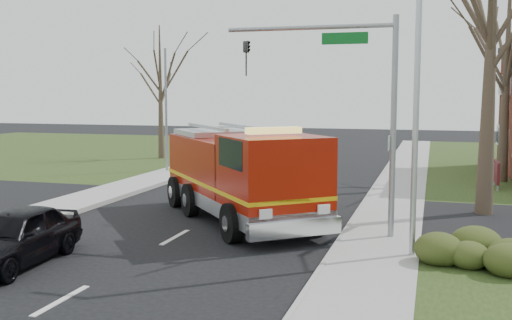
# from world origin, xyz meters

# --- Properties ---
(ground) EXTENTS (120.00, 120.00, 0.00)m
(ground) POSITION_xyz_m (0.00, 0.00, 0.00)
(ground) COLOR black
(ground) RESTS_ON ground
(sidewalk_right) EXTENTS (2.40, 80.00, 0.15)m
(sidewalk_right) POSITION_xyz_m (6.20, 0.00, 0.07)
(sidewalk_right) COLOR gray
(sidewalk_right) RESTS_ON ground
(sidewalk_left) EXTENTS (2.40, 80.00, 0.15)m
(sidewalk_left) POSITION_xyz_m (-6.20, 0.00, 0.07)
(sidewalk_left) COLOR gray
(sidewalk_left) RESTS_ON ground
(health_center_sign) EXTENTS (0.12, 2.00, 1.40)m
(health_center_sign) POSITION_xyz_m (10.50, 12.50, 0.88)
(health_center_sign) COLOR #4C1116
(health_center_sign) RESTS_ON ground
(hedge_corner) EXTENTS (2.80, 2.00, 0.90)m
(hedge_corner) POSITION_xyz_m (9.00, -1.00, 0.58)
(hedge_corner) COLOR #2F3B15
(hedge_corner) RESTS_ON lawn_right
(bare_tree_near) EXTENTS (6.00, 6.00, 12.00)m
(bare_tree_near) POSITION_xyz_m (9.50, 6.00, 7.41)
(bare_tree_near) COLOR #382B21
(bare_tree_near) RESTS_ON ground
(bare_tree_far) EXTENTS (5.25, 5.25, 10.50)m
(bare_tree_far) POSITION_xyz_m (11.00, 15.00, 6.49)
(bare_tree_far) COLOR #382B21
(bare_tree_far) RESTS_ON ground
(bare_tree_left) EXTENTS (4.50, 4.50, 9.00)m
(bare_tree_left) POSITION_xyz_m (-10.00, 20.00, 5.56)
(bare_tree_left) COLOR #382B21
(bare_tree_left) RESTS_ON ground
(traffic_signal_mast) EXTENTS (5.29, 0.18, 6.80)m
(traffic_signal_mast) POSITION_xyz_m (5.21, 1.50, 4.71)
(traffic_signal_mast) COLOR gray
(traffic_signal_mast) RESTS_ON ground
(streetlight_pole) EXTENTS (1.48, 0.16, 8.40)m
(streetlight_pole) POSITION_xyz_m (7.14, -0.50, 4.55)
(streetlight_pole) COLOR #B7BABF
(streetlight_pole) RESTS_ON ground
(utility_pole_far) EXTENTS (0.14, 0.14, 7.00)m
(utility_pole_far) POSITION_xyz_m (-6.80, 14.00, 3.50)
(utility_pole_far) COLOR gray
(utility_pole_far) RESTS_ON ground
(fire_engine) EXTENTS (7.70, 8.47, 3.46)m
(fire_engine) POSITION_xyz_m (1.23, 2.98, 1.57)
(fire_engine) COLOR #8F1306
(fire_engine) RESTS_ON ground
(parked_car_maroon) EXTENTS (2.11, 4.60, 1.53)m
(parked_car_maroon) POSITION_xyz_m (-2.80, -3.93, 0.76)
(parked_car_maroon) COLOR black
(parked_car_maroon) RESTS_ON ground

